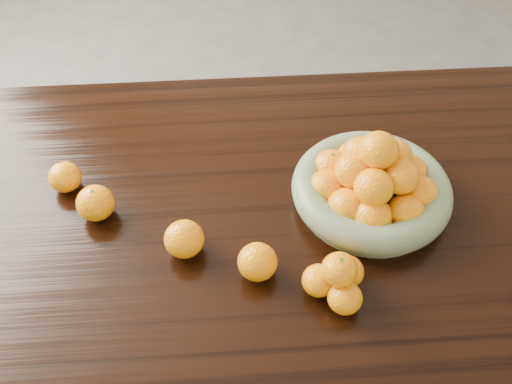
{
  "coord_description": "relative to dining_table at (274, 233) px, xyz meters",
  "views": [
    {
      "loc": [
        -0.1,
        -0.84,
        1.73
      ],
      "look_at": [
        -0.04,
        -0.02,
        0.83
      ],
      "focal_mm": 40.0,
      "sensor_mm": 36.0,
      "label": 1
    }
  ],
  "objects": [
    {
      "name": "ground",
      "position": [
        0.0,
        0.0,
        -0.66
      ],
      "size": [
        5.0,
        5.0,
        0.0
      ],
      "primitive_type": "plane",
      "color": "#5F5D5A",
      "rests_on": "ground"
    },
    {
      "name": "loose_orange_2",
      "position": [
        -0.05,
        -0.17,
        0.13
      ],
      "size": [
        0.08,
        0.08,
        0.08
      ],
      "primitive_type": "ellipsoid",
      "color": "#FF9707",
      "rests_on": "dining_table"
    },
    {
      "name": "dining_table",
      "position": [
        0.0,
        0.0,
        0.0
      ],
      "size": [
        2.0,
        1.0,
        0.75
      ],
      "color": "black",
      "rests_on": "ground"
    },
    {
      "name": "loose_orange_3",
      "position": [
        -0.48,
        0.1,
        0.12
      ],
      "size": [
        0.08,
        0.08,
        0.07
      ],
      "primitive_type": "ellipsoid",
      "color": "#FF9707",
      "rests_on": "dining_table"
    },
    {
      "name": "orange_pyramid",
      "position": [
        0.1,
        -0.23,
        0.13
      ],
      "size": [
        0.13,
        0.13,
        0.11
      ],
      "rotation": [
        0.0,
        0.0,
        0.28
      ],
      "color": "#FF9707",
      "rests_on": "dining_table"
    },
    {
      "name": "fruit_bowl",
      "position": [
        0.22,
        0.0,
        0.15
      ],
      "size": [
        0.36,
        0.36,
        0.2
      ],
      "rotation": [
        0.0,
        0.0,
        0.17
      ],
      "color": "#6E7C5A",
      "rests_on": "dining_table"
    },
    {
      "name": "loose_orange_1",
      "position": [
        -0.2,
        -0.1,
        0.13
      ],
      "size": [
        0.08,
        0.08,
        0.08
      ],
      "primitive_type": "ellipsoid",
      "color": "#FF9707",
      "rests_on": "dining_table"
    },
    {
      "name": "loose_orange_0",
      "position": [
        -0.4,
        0.01,
        0.13
      ],
      "size": [
        0.08,
        0.08,
        0.08
      ],
      "primitive_type": "ellipsoid",
      "color": "#FF9707",
      "rests_on": "dining_table"
    }
  ]
}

